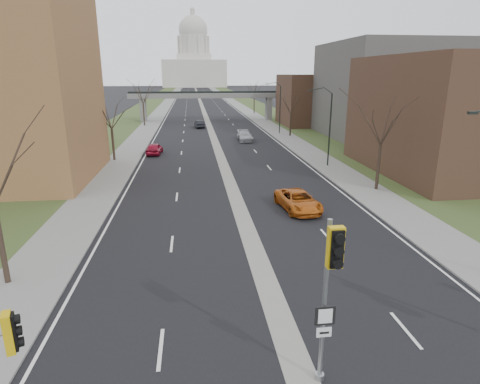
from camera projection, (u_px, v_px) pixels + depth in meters
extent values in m
plane|color=black|center=(300.00, 375.00, 14.13)|extent=(700.00, 700.00, 0.00)
cube|color=black|center=(200.00, 101.00, 156.92)|extent=(20.00, 600.00, 0.01)
cube|color=gray|center=(200.00, 101.00, 156.92)|extent=(1.20, 600.00, 0.02)
cube|color=gray|center=(230.00, 100.00, 158.27)|extent=(4.00, 600.00, 0.12)
cube|color=gray|center=(169.00, 101.00, 155.53)|extent=(4.00, 600.00, 0.12)
cube|color=#334821|center=(245.00, 100.00, 158.96)|extent=(8.00, 600.00, 0.10)
cube|color=#334821|center=(153.00, 101.00, 154.85)|extent=(8.00, 600.00, 0.10)
cube|color=#452E20|center=(456.00, 116.00, 41.82)|extent=(16.00, 20.00, 12.00)
cube|color=#4F4E48|center=(387.00, 91.00, 64.70)|extent=(18.00, 22.00, 15.00)
cube|color=#452E20|center=(316.00, 100.00, 81.86)|extent=(14.00, 14.00, 10.00)
cube|color=slate|center=(143.00, 110.00, 87.97)|extent=(1.20, 2.50, 5.00)
cube|color=slate|center=(269.00, 109.00, 91.17)|extent=(1.20, 2.50, 5.00)
cube|color=slate|center=(207.00, 96.00, 88.72)|extent=(34.00, 3.00, 1.00)
cube|color=black|center=(207.00, 92.00, 88.52)|extent=(34.00, 0.15, 0.50)
cube|color=silver|center=(194.00, 74.00, 315.90)|extent=(48.00, 42.00, 20.00)
cube|color=silver|center=(194.00, 58.00, 312.49)|extent=(26.00, 26.00, 5.00)
cylinder|color=silver|center=(194.00, 45.00, 309.93)|extent=(22.00, 22.00, 14.00)
sphere|color=silver|center=(193.00, 30.00, 306.81)|extent=(22.00, 22.00, 22.00)
cylinder|color=silver|center=(193.00, 14.00, 303.54)|extent=(3.60, 3.60, 4.50)
cube|color=black|center=(474.00, 113.00, 18.52)|extent=(0.45, 0.18, 0.14)
cylinder|color=black|center=(330.00, 130.00, 44.77)|extent=(0.16, 0.16, 8.00)
cube|color=black|center=(312.00, 90.00, 43.27)|extent=(0.45, 0.18, 0.14)
cylinder|color=black|center=(280.00, 110.00, 69.52)|extent=(0.16, 0.16, 8.00)
cube|color=black|center=(267.00, 84.00, 68.02)|extent=(0.45, 0.18, 0.14)
cylinder|color=#382B21|center=(1.00, 245.00, 19.66)|extent=(0.28, 0.28, 4.00)
cylinder|color=#382B21|center=(113.00, 145.00, 48.25)|extent=(0.28, 0.28, 3.75)
cylinder|color=#382B21|center=(144.00, 115.00, 80.55)|extent=(0.28, 0.28, 4.25)
cylinder|color=#382B21|center=(378.00, 167.00, 35.95)|extent=(0.28, 0.28, 4.00)
cylinder|color=#382B21|center=(290.00, 125.00, 67.44)|extent=(0.28, 0.28, 3.50)
cylinder|color=#382B21|center=(254.00, 105.00, 105.41)|extent=(0.28, 0.28, 4.25)
cube|color=gold|center=(9.00, 333.00, 11.16)|extent=(0.54, 0.55, 1.22)
cylinder|color=gray|center=(324.00, 304.00, 13.11)|extent=(0.16, 0.16, 5.94)
cylinder|color=gray|center=(319.00, 376.00, 13.92)|extent=(0.32, 0.32, 0.23)
cube|color=gold|center=(335.00, 247.00, 11.92)|extent=(0.49, 0.46, 1.31)
cube|color=black|center=(324.00, 313.00, 13.21)|extent=(0.69, 0.06, 0.69)
cube|color=silver|center=(323.00, 330.00, 13.39)|extent=(0.51, 0.05, 0.34)
imported|color=maroon|center=(154.00, 149.00, 52.57)|extent=(2.13, 4.55, 1.51)
imported|color=black|center=(199.00, 124.00, 78.33)|extent=(2.03, 4.51, 1.44)
imported|color=#B85713|center=(298.00, 200.00, 31.12)|extent=(3.10, 5.62, 1.49)
imported|color=#A1A2A8|center=(245.00, 136.00, 63.06)|extent=(2.16, 5.23, 1.51)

